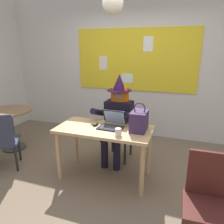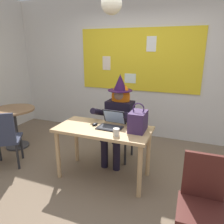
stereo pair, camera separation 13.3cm
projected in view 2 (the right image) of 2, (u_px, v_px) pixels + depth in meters
ground_plane at (103, 177)px, 3.12m from camera, size 24.00×24.00×0.00m
wall_back_bulletin at (138, 68)px, 4.30m from camera, size 5.60×1.95×2.78m
desk_main at (103, 135)px, 2.95m from camera, size 1.29×0.64×0.75m
chair_at_desk at (121, 128)px, 3.58m from camera, size 0.43×0.43×0.91m
person_costumed at (118, 114)px, 3.39m from camera, size 0.61×0.66×1.40m
laptop at (111, 123)px, 2.95m from camera, size 0.34×0.33×0.22m
computer_mouse at (95, 124)px, 3.01m from camera, size 0.08×0.11×0.03m
handbag at (138, 121)px, 2.79m from camera, size 0.20×0.30×0.38m
coffee_mug at (116, 132)px, 2.65m from camera, size 0.08×0.08×0.09m
side_table_round at (14, 119)px, 3.91m from camera, size 0.74×0.74×0.74m
chair_spare_by_window at (4, 137)px, 3.22m from camera, size 0.58×0.58×0.91m
chair_extra_corner at (202, 199)px, 1.94m from camera, size 0.43×0.43×0.89m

